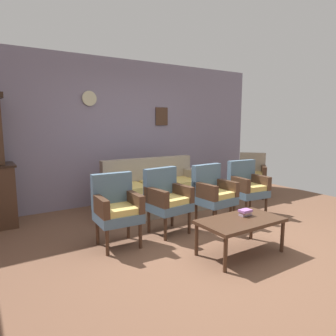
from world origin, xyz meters
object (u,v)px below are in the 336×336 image
(coffee_table, at_px, (241,223))
(armchair_by_doorway, at_px, (247,185))
(floral_couch, at_px, (155,192))
(armchair_near_cabinet, at_px, (213,192))
(armchair_row_middle, at_px, (167,197))
(book_stack_on_table, at_px, (245,212))
(armchair_near_couch_end, at_px, (116,207))
(wingback_chair_by_fireplace, at_px, (252,173))

(coffee_table, bearing_deg, armchair_by_doorway, 40.30)
(floral_couch, bearing_deg, armchair_by_doorway, -41.33)
(floral_couch, distance_m, coffee_table, 2.06)
(floral_couch, relative_size, coffee_table, 1.76)
(armchair_near_cabinet, bearing_deg, floral_couch, 108.97)
(armchair_row_middle, bearing_deg, armchair_near_cabinet, -6.47)
(armchair_row_middle, xyz_separation_m, book_stack_on_table, (0.49, -1.00, -0.04))
(floral_couch, xyz_separation_m, armchair_near_cabinet, (0.37, -1.08, 0.17))
(armchair_row_middle, distance_m, armchair_by_doorway, 1.56)
(armchair_near_cabinet, distance_m, coffee_table, 1.07)
(armchair_near_couch_end, distance_m, coffee_table, 1.52)
(armchair_row_middle, height_order, armchair_near_cabinet, same)
(armchair_row_middle, bearing_deg, coffee_table, -72.11)
(wingback_chair_by_fireplace, bearing_deg, armchair_by_doorway, -142.06)
(armchair_near_cabinet, height_order, wingback_chair_by_fireplace, same)
(wingback_chair_by_fireplace, bearing_deg, armchair_near_cabinet, -154.69)
(wingback_chair_by_fireplace, bearing_deg, floral_couch, 174.24)
(book_stack_on_table, bearing_deg, floral_couch, 92.48)
(armchair_near_cabinet, distance_m, wingback_chair_by_fireplace, 2.01)
(wingback_chair_by_fireplace, height_order, book_stack_on_table, wingback_chair_by_fireplace)
(coffee_table, bearing_deg, armchair_near_couch_end, 137.55)
(armchair_near_couch_end, height_order, armchair_near_cabinet, same)
(armchair_by_doorway, distance_m, book_stack_on_table, 1.45)
(floral_couch, xyz_separation_m, book_stack_on_table, (0.09, -1.99, 0.13))
(wingback_chair_by_fireplace, bearing_deg, armchair_row_middle, -163.39)
(book_stack_on_table, bearing_deg, wingback_chair_by_fireplace, 40.09)
(armchair_near_couch_end, relative_size, armchair_near_cabinet, 1.00)
(armchair_near_couch_end, relative_size, armchair_row_middle, 1.00)
(armchair_row_middle, relative_size, wingback_chair_by_fireplace, 1.00)
(armchair_near_couch_end, bearing_deg, book_stack_on_table, -37.22)
(floral_couch, height_order, armchair_near_cabinet, same)
(coffee_table, bearing_deg, floral_couch, 88.42)
(armchair_near_cabinet, bearing_deg, armchair_by_doorway, 4.26)
(armchair_by_doorway, xyz_separation_m, coffee_table, (-1.22, -1.03, -0.12))
(armchair_row_middle, distance_m, coffee_table, 1.12)
(armchair_near_couch_end, height_order, coffee_table, armchair_near_couch_end)
(armchair_row_middle, height_order, armchair_by_doorway, same)
(armchair_by_doorway, distance_m, wingback_chair_by_fireplace, 1.30)
(armchair_near_cabinet, relative_size, coffee_table, 0.90)
(floral_couch, relative_size, armchair_by_doorway, 1.96)
(armchair_row_middle, relative_size, book_stack_on_table, 5.83)
(armchair_near_cabinet, relative_size, wingback_chair_by_fireplace, 1.00)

